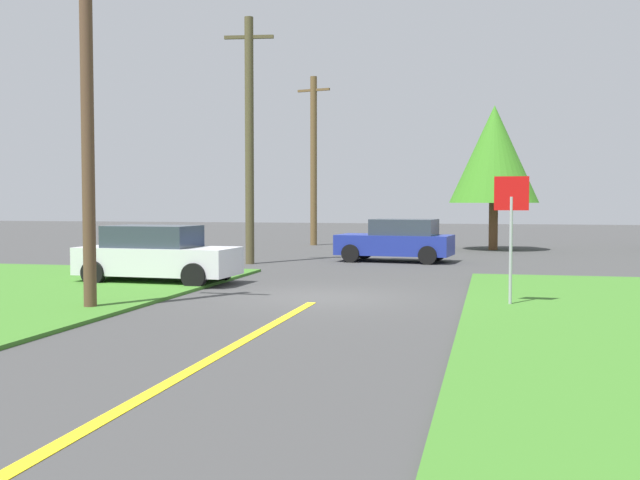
{
  "coord_description": "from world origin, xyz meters",
  "views": [
    {
      "loc": [
        3.97,
        -17.49,
        2.3
      ],
      "look_at": [
        -0.57,
        2.32,
        1.25
      ],
      "focal_mm": 42.4,
      "sensor_mm": 36.0,
      "label": 1
    }
  ],
  "objects_px": {
    "utility_pole_far": "(314,160)",
    "car_approaching_junction": "(397,240)",
    "utility_pole_near": "(87,114)",
    "utility_pole_mid": "(249,139)",
    "stop_sign": "(511,216)",
    "parked_car_near_building": "(157,255)",
    "oak_tree_left": "(494,154)"
  },
  "relations": [
    {
      "from": "utility_pole_near",
      "to": "utility_pole_mid",
      "type": "distance_m",
      "value": 11.96
    },
    {
      "from": "utility_pole_far",
      "to": "car_approaching_junction",
      "type": "bearing_deg",
      "value": -60.21
    },
    {
      "from": "parked_car_near_building",
      "to": "oak_tree_left",
      "type": "height_order",
      "value": "oak_tree_left"
    },
    {
      "from": "utility_pole_near",
      "to": "oak_tree_left",
      "type": "bearing_deg",
      "value": 69.38
    },
    {
      "from": "car_approaching_junction",
      "to": "utility_pole_mid",
      "type": "height_order",
      "value": "utility_pole_mid"
    },
    {
      "from": "stop_sign",
      "to": "utility_pole_near",
      "type": "distance_m",
      "value": 9.23
    },
    {
      "from": "car_approaching_junction",
      "to": "parked_car_near_building",
      "type": "relative_size",
      "value": 1.0
    },
    {
      "from": "car_approaching_junction",
      "to": "oak_tree_left",
      "type": "height_order",
      "value": "oak_tree_left"
    },
    {
      "from": "stop_sign",
      "to": "car_approaching_junction",
      "type": "height_order",
      "value": "stop_sign"
    },
    {
      "from": "stop_sign",
      "to": "oak_tree_left",
      "type": "xyz_separation_m",
      "value": [
        -0.35,
        19.68,
        2.5
      ]
    },
    {
      "from": "parked_car_near_building",
      "to": "utility_pole_far",
      "type": "bearing_deg",
      "value": 92.71
    },
    {
      "from": "stop_sign",
      "to": "utility_pole_near",
      "type": "relative_size",
      "value": 0.36
    },
    {
      "from": "stop_sign",
      "to": "utility_pole_near",
      "type": "height_order",
      "value": "utility_pole_near"
    },
    {
      "from": "stop_sign",
      "to": "utility_pole_near",
      "type": "bearing_deg",
      "value": 19.55
    },
    {
      "from": "stop_sign",
      "to": "car_approaching_junction",
      "type": "relative_size",
      "value": 0.63
    },
    {
      "from": "car_approaching_junction",
      "to": "utility_pole_far",
      "type": "relative_size",
      "value": 0.51
    },
    {
      "from": "parked_car_near_building",
      "to": "oak_tree_left",
      "type": "distance_m",
      "value": 19.65
    },
    {
      "from": "car_approaching_junction",
      "to": "utility_pole_mid",
      "type": "bearing_deg",
      "value": 29.86
    },
    {
      "from": "utility_pole_far",
      "to": "oak_tree_left",
      "type": "height_order",
      "value": "utility_pole_far"
    },
    {
      "from": "utility_pole_near",
      "to": "utility_pole_far",
      "type": "height_order",
      "value": "utility_pole_far"
    },
    {
      "from": "utility_pole_mid",
      "to": "utility_pole_near",
      "type": "bearing_deg",
      "value": -88.12
    },
    {
      "from": "stop_sign",
      "to": "utility_pole_far",
      "type": "xyz_separation_m",
      "value": [
        -9.49,
        21.51,
        2.47
      ]
    },
    {
      "from": "utility_pole_near",
      "to": "utility_pole_mid",
      "type": "height_order",
      "value": "utility_pole_mid"
    },
    {
      "from": "stop_sign",
      "to": "utility_pole_mid",
      "type": "relative_size",
      "value": 0.32
    },
    {
      "from": "car_approaching_junction",
      "to": "utility_pole_far",
      "type": "height_order",
      "value": "utility_pole_far"
    },
    {
      "from": "parked_car_near_building",
      "to": "utility_pole_mid",
      "type": "relative_size",
      "value": 0.5
    },
    {
      "from": "stop_sign",
      "to": "oak_tree_left",
      "type": "relative_size",
      "value": 0.42
    },
    {
      "from": "utility_pole_far",
      "to": "oak_tree_left",
      "type": "bearing_deg",
      "value": -11.35
    },
    {
      "from": "utility_pole_near",
      "to": "utility_pole_far",
      "type": "relative_size",
      "value": 0.91
    },
    {
      "from": "utility_pole_mid",
      "to": "utility_pole_far",
      "type": "relative_size",
      "value": 1.02
    },
    {
      "from": "oak_tree_left",
      "to": "stop_sign",
      "type": "bearing_deg",
      "value": -88.97
    },
    {
      "from": "parked_car_near_building",
      "to": "utility_pole_near",
      "type": "distance_m",
      "value": 6.12
    }
  ]
}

